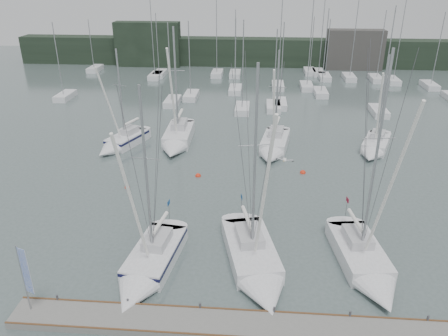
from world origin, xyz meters
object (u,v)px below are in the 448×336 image
Objects in this scene: sailboat_near_center at (257,269)px; sailboat_mid_e at (374,148)px; buoy_c at (127,188)px; sailboat_mid_a at (120,143)px; buoy_b at (303,173)px; dock_banner at (25,274)px; sailboat_near_right at (368,269)px; buoy_a at (198,176)px; sailboat_mid_c at (273,148)px; sailboat_near_left at (147,269)px; sailboat_mid_b at (177,141)px.

sailboat_mid_e is at bearing 47.18° from sailboat_near_center.
buoy_c is (-11.22, 10.92, -0.50)m from sailboat_near_center.
sailboat_mid_a reaches higher than buoy_b.
buoy_c is at bearing 108.96° from dock_banner.
sailboat_near_right is 3.48× the size of dock_banner.
sailboat_mid_a reaches higher than buoy_c.
dock_banner is (-16.04, -19.37, 2.84)m from buoy_b.
sailboat_near_right reaches higher than buoy_b.
sailboat_near_right is 1.38× the size of sailboat_mid_e.
buoy_a is (-17.06, -6.74, -0.52)m from sailboat_mid_e.
sailboat_near_right reaches higher than sailboat_mid_a.
sailboat_mid_e is 9.26m from buoy_b.
dock_banner is (-18.70, -4.88, 2.33)m from sailboat_near_right.
buoy_c is at bearing -136.75° from sailboat_mid_c.
sailboat_mid_e is 24.64× the size of buoy_c.
sailboat_near_left is 22.85× the size of buoy_b.
sailboat_mid_a is at bearing -171.40° from sailboat_mid_c.
sailboat_mid_b is at bearing 119.75° from sailboat_near_right.
dock_banner reaches higher than buoy_a.
buoy_b is 0.13× the size of dock_banner.
buoy_c is (-4.53, 11.46, -0.53)m from sailboat_near_left.
sailboat_mid_c reaches higher than sailboat_mid_e.
sailboat_near_left is at bearing 177.06° from sailboat_near_right.
sailboat_mid_a is at bearing 110.06° from buoy_c.
sailboat_mid_c is at bearing -153.84° from sailboat_mid_e.
sailboat_mid_a reaches higher than dock_banner.
sailboat_near_center is 6.74m from sailboat_near_right.
sailboat_mid_e is at bearing 13.56° from sailboat_mid_c.
sailboat_mid_b reaches higher than sailboat_mid_a.
sailboat_near_right is 17.87m from buoy_a.
sailboat_mid_b is at bearing 102.83° from sailboat_near_left.
sailboat_near_left reaches higher than buoy_b.
sailboat_mid_a is at bearing 146.15° from buoy_a.
buoy_c is (-5.78, -2.71, 0.00)m from buoy_a.
buoy_a is at bearing -171.51° from buoy_b.
sailboat_mid_e reaches higher than buoy_c.
buoy_c is 0.10× the size of dock_banner.
buoy_a is 0.13× the size of dock_banner.
dock_banner is (-6.54, -17.96, 2.84)m from buoy_a.
sailboat_mid_b is at bearing 99.58° from sailboat_near_center.
buoy_b is 25.31m from dock_banner.
sailboat_mid_b is at bearing 75.19° from buoy_c.
buoy_b is at bearing -123.31° from sailboat_mid_e.
sailboat_mid_a reaches higher than buoy_a.
sailboat_mid_b is at bearing -159.27° from sailboat_mid_e.
sailboat_near_center is (6.69, 0.55, -0.03)m from sailboat_near_left.
sailboat_near_center is 15.66m from buoy_c.
sailboat_mid_a is at bearing 118.49° from sailboat_near_left.
buoy_a is 9.60m from buoy_b.
sailboat_mid_b reaches higher than sailboat_near_left.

